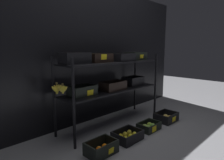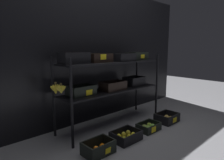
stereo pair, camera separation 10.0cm
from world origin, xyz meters
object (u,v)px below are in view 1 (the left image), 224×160
(crate_ground_tangerine, at_px, (101,149))
(crate_ground_apple_green, at_px, (149,127))
(crate_ground_lemon, at_px, (128,136))
(crate_ground_apple_gold, at_px, (166,118))
(display_rack, at_px, (110,74))

(crate_ground_tangerine, bearing_deg, crate_ground_apple_green, -0.02)
(crate_ground_lemon, xyz_separation_m, crate_ground_apple_gold, (0.88, -0.01, 0.00))
(crate_ground_lemon, height_order, crate_ground_apple_gold, crate_ground_apple_gold)
(display_rack, relative_size, crate_ground_apple_green, 5.58)
(crate_ground_apple_green, bearing_deg, crate_ground_tangerine, 179.98)
(crate_ground_tangerine, xyz_separation_m, crate_ground_apple_gold, (1.31, 0.00, -0.00))
(crate_ground_apple_green, bearing_deg, display_rack, 115.59)
(crate_ground_apple_gold, bearing_deg, crate_ground_apple_green, -179.71)
(crate_ground_apple_green, xyz_separation_m, crate_ground_apple_gold, (0.45, 0.00, 0.01))
(crate_ground_lemon, bearing_deg, crate_ground_apple_green, -1.23)
(display_rack, xyz_separation_m, crate_ground_apple_gold, (0.69, -0.50, -0.68))
(crate_ground_tangerine, relative_size, crate_ground_apple_gold, 0.98)
(crate_ground_apple_gold, bearing_deg, display_rack, 144.21)
(display_rack, relative_size, crate_ground_lemon, 5.08)
(crate_ground_apple_gold, bearing_deg, crate_ground_tangerine, -179.91)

